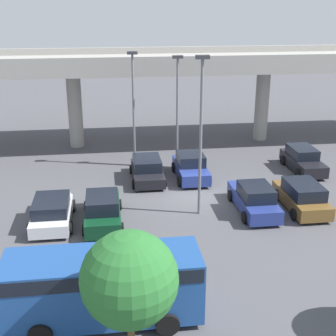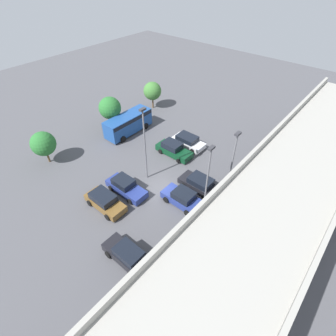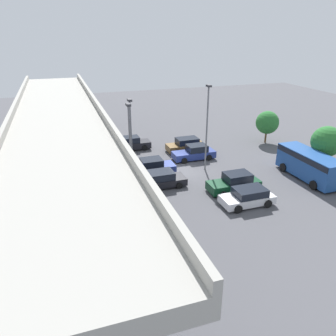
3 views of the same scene
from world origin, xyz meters
name	(u,v)px [view 2 (image 2 of 3)]	position (x,y,z in m)	size (l,w,h in m)	color
ground_plane	(161,189)	(0.00, 0.00, 0.00)	(100.74, 100.74, 0.00)	#4C4C51
highway_overpass	(278,200)	(0.00, 11.63, 6.32)	(48.16, 7.44, 7.60)	#9E9B93
parked_car_0	(188,141)	(-8.45, -2.72, 0.72)	(2.25, 4.50, 1.48)	silver
parked_car_1	(174,149)	(-5.74, -2.98, 0.77)	(2.12, 4.84, 1.69)	#0C381E
parked_car_2	(200,184)	(-2.77, 3.15, 0.72)	(2.22, 4.52, 1.51)	black
parked_car_3	(183,198)	(0.20, 3.11, 0.77)	(2.17, 4.45, 1.68)	navy
parked_car_4	(126,187)	(2.85, -2.62, 0.76)	(2.11, 4.85, 1.67)	navy
parked_car_5	(105,201)	(5.67, -2.68, 0.78)	(2.16, 4.59, 1.65)	brown
parked_car_6	(127,255)	(8.33, 3.56, 0.78)	(2.03, 4.60, 1.65)	black
shuttle_bus	(128,122)	(-5.68, -11.22, 1.60)	(7.24, 2.67, 2.68)	#1E478C
lamp_post_near_aisle	(232,163)	(-3.41, 6.08, 4.79)	(0.70, 0.35, 8.19)	slate
lamp_post_mid_lot	(208,177)	(-0.41, 5.33, 4.67)	(0.70, 0.35, 7.96)	slate
lamp_post_by_overpass	(145,141)	(-0.33, -2.50, 5.12)	(0.70, 0.35, 8.83)	slate
tree_front_left	(152,91)	(-13.43, -13.70, 2.88)	(2.85, 2.85, 4.32)	brown
tree_front_centre	(110,108)	(-4.80, -13.76, 3.31)	(3.11, 3.11, 4.87)	brown
tree_front_far_right	(43,144)	(5.44, -13.82, 2.69)	(2.94, 2.94, 4.17)	brown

